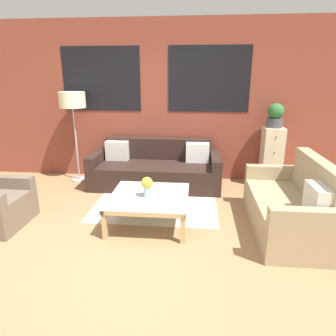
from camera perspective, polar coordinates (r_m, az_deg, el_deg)
ground_plane at (r=3.62m, az=-7.79°, el=-13.96°), size 16.00×16.00×0.00m
wall_back_brick at (r=5.52m, az=-2.52°, el=12.48°), size 8.40×0.09×2.80m
rug at (r=4.60m, az=-2.27°, el=-6.65°), size 1.83×1.47×0.00m
couch_dark at (r=5.25m, az=-2.32°, el=-0.38°), size 2.22×0.88×0.78m
settee_vintage at (r=4.01m, az=22.44°, el=-6.99°), size 0.80×1.61×0.92m
coffee_table at (r=3.89m, az=-3.60°, el=-5.90°), size 1.00×1.00×0.39m
floor_lamp at (r=5.54m, az=-17.73°, el=11.71°), size 0.45×0.45×1.60m
drawer_cabinet at (r=5.50m, az=19.05°, el=2.05°), size 0.33×0.40×1.03m
potted_plant at (r=5.37m, az=19.80°, el=9.39°), size 0.26×0.26×0.40m
flower_vase at (r=3.78m, az=-4.01°, el=-3.31°), size 0.15×0.15×0.26m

